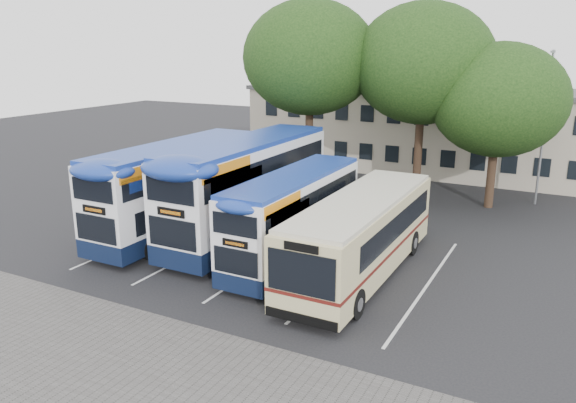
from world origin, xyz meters
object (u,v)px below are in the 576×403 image
at_px(tree_mid, 424,64).
at_px(bus_dd_left, 178,184).
at_px(lamp_post, 545,120).
at_px(tree_right, 499,100).
at_px(bus_dd_right, 294,213).
at_px(bus_dd_mid, 249,184).
at_px(bus_single, 362,231).
at_px(tree_left, 310,58).

relative_size(tree_mid, bus_dd_left, 1.07).
height_order(lamp_post, tree_right, tree_right).
xyz_separation_m(tree_right, bus_dd_right, (-6.35, -12.92, -4.13)).
xyz_separation_m(bus_dd_mid, bus_dd_right, (3.42, -1.75, -0.53)).
height_order(tree_right, bus_dd_mid, tree_right).
relative_size(tree_right, bus_dd_right, 1.01).
bearing_deg(lamp_post, bus_dd_left, -137.69).
distance_m(bus_dd_right, bus_single, 3.23).
xyz_separation_m(lamp_post, bus_single, (-5.55, -15.03, -3.19)).
bearing_deg(tree_right, bus_single, -103.53).
height_order(bus_dd_left, bus_single, bus_dd_left).
bearing_deg(tree_left, bus_dd_mid, -82.19).
xyz_separation_m(lamp_post, tree_left, (-13.50, -3.60, 3.45)).
bearing_deg(bus_dd_mid, bus_dd_right, -27.13).
height_order(tree_right, bus_dd_right, tree_right).
bearing_deg(tree_mid, bus_dd_mid, -115.35).
height_order(tree_mid, bus_dd_mid, tree_mid).
bearing_deg(bus_dd_mid, tree_left, 97.81).
bearing_deg(tree_left, lamp_post, 14.92).
bearing_deg(bus_dd_right, lamp_post, 59.54).
bearing_deg(tree_mid, bus_dd_left, -125.44).
height_order(lamp_post, tree_mid, tree_mid).
height_order(tree_right, bus_dd_left, tree_right).
relative_size(tree_right, bus_single, 0.85).
bearing_deg(tree_mid, lamp_post, 15.26).
distance_m(tree_mid, bus_dd_left, 16.23).
bearing_deg(tree_right, tree_left, -171.71).
xyz_separation_m(tree_left, bus_dd_mid, (1.31, -9.55, -5.83)).
distance_m(bus_dd_left, bus_single, 10.16).
distance_m(tree_left, bus_dd_right, 13.81).
xyz_separation_m(tree_mid, bus_dd_right, (-1.92, -13.04, -6.06)).
bearing_deg(bus_single, tree_mid, 95.62).
bearing_deg(bus_dd_right, tree_mid, 81.62).
bearing_deg(bus_dd_left, bus_dd_mid, 17.63).
xyz_separation_m(lamp_post, bus_dd_left, (-15.66, -14.25, -2.54)).
bearing_deg(lamp_post, tree_mid, -164.74).
relative_size(tree_left, tree_mid, 1.02).
height_order(lamp_post, tree_left, tree_left).
height_order(tree_left, tree_mid, tree_left).
bearing_deg(bus_dd_left, tree_mid, 54.56).
distance_m(tree_right, bus_dd_right, 14.98).
bearing_deg(tree_right, lamp_post, 39.41).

